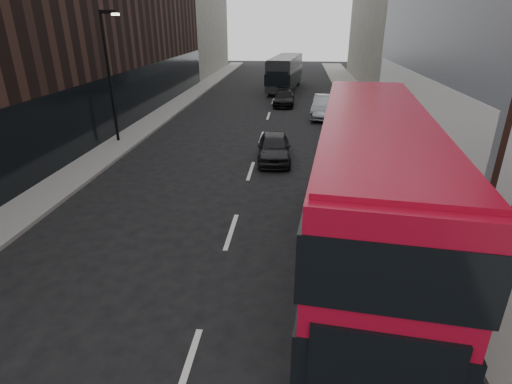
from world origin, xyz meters
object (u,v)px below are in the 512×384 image
(grey_bus, at_px, (285,72))
(street_lamp, at_px, (110,69))
(red_bus, at_px, (369,188))
(car_c, at_px, (284,98))
(car_b, at_px, (325,107))
(car_a, at_px, (274,147))

(grey_bus, bearing_deg, street_lamp, -107.27)
(red_bus, xyz_separation_m, car_c, (-3.04, 24.05, -1.92))
(street_lamp, xyz_separation_m, car_c, (9.23, 12.25, -3.57))
(red_bus, bearing_deg, car_b, 95.91)
(grey_bus, distance_m, car_c, 8.34)
(grey_bus, height_order, car_a, grey_bus)
(car_b, distance_m, car_c, 5.30)
(car_b, bearing_deg, grey_bus, 112.89)
(car_b, bearing_deg, red_bus, -82.46)
(car_c, bearing_deg, street_lamp, -126.56)
(grey_bus, height_order, car_c, grey_bus)
(car_a, height_order, car_b, car_b)
(street_lamp, height_order, red_bus, street_lamp)
(car_b, height_order, car_c, car_b)
(car_b, bearing_deg, street_lamp, -139.27)
(red_bus, xyz_separation_m, car_b, (0.12, 19.81, -1.75))
(car_a, bearing_deg, grey_bus, 86.99)
(street_lamp, height_order, car_c, street_lamp)
(street_lamp, bearing_deg, car_c, 52.99)
(street_lamp, bearing_deg, car_b, 32.85)
(car_c, bearing_deg, grey_bus, 91.81)
(street_lamp, relative_size, red_bus, 0.61)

